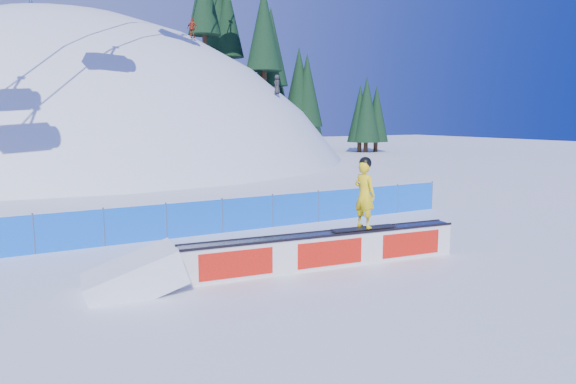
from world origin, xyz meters
TOP-DOWN VIEW (x-y plane):
  - ground at (0.00, 0.00)m, footprint 160.00×160.00m
  - snow_hill at (0.00, 42.00)m, footprint 64.00×64.00m
  - treeline at (24.22, 40.77)m, footprint 22.69×12.91m
  - safety_fence at (0.00, 4.50)m, footprint 22.05×0.05m
  - rail_box at (1.92, -0.82)m, footprint 8.09×1.37m
  - snow_ramp at (-3.11, -0.32)m, footprint 2.49×1.70m
  - snowboarder at (3.10, -0.94)m, footprint 1.96×0.76m
  - distant_skiers at (1.85, 31.54)m, footprint 24.65×10.61m

SIDE VIEW (x-z plane):
  - snow_hill at x=0.00m, z-range -50.00..14.00m
  - ground at x=0.00m, z-range 0.00..0.00m
  - snow_ramp at x=-3.11m, z-range -0.73..0.73m
  - rail_box at x=1.92m, z-range -0.01..0.96m
  - safety_fence at x=0.00m, z-range -0.05..1.25m
  - snowboarder at x=3.10m, z-range 0.95..2.98m
  - treeline at x=24.22m, z-range -0.37..19.12m
  - distant_skiers at x=1.85m, z-range 6.66..15.73m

